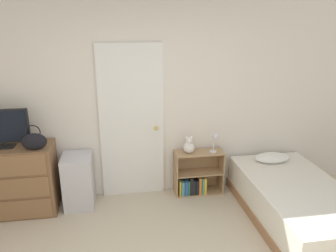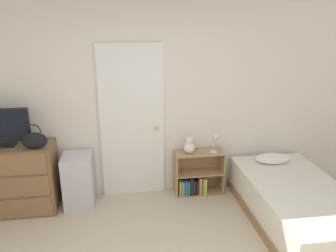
% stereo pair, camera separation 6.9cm
% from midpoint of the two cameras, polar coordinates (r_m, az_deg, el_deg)
% --- Properties ---
extents(wall_back, '(10.00, 0.06, 2.55)m').
position_cam_midpoint_polar(wall_back, '(4.29, -6.40, 3.94)').
color(wall_back, silver).
rests_on(wall_back, ground_plane).
extents(door_closed, '(0.83, 0.09, 2.05)m').
position_cam_midpoint_polar(door_closed, '(4.31, -6.78, 0.52)').
color(door_closed, white).
rests_on(door_closed, ground_plane).
extents(dresser, '(1.00, 0.47, 0.88)m').
position_cam_midpoint_polar(dresser, '(4.51, -25.70, -8.48)').
color(dresser, brown).
rests_on(dresser, ground_plane).
extents(tv, '(0.61, 0.16, 0.47)m').
position_cam_midpoint_polar(tv, '(4.28, -27.38, -0.28)').
color(tv, black).
rests_on(tv, dresser).
extents(handbag, '(0.29, 0.12, 0.30)m').
position_cam_midpoint_polar(handbag, '(4.09, -22.74, -2.44)').
color(handbag, black).
rests_on(handbag, dresser).
extents(storage_bin, '(0.37, 0.41, 0.69)m').
position_cam_midpoint_polar(storage_bin, '(4.41, -15.77, -9.18)').
color(storage_bin, silver).
rests_on(storage_bin, ground_plane).
extents(bookshelf, '(0.66, 0.26, 0.61)m').
position_cam_midpoint_polar(bookshelf, '(4.61, 4.39, -8.90)').
color(bookshelf, tan).
rests_on(bookshelf, ground_plane).
extents(teddy_bear, '(0.15, 0.15, 0.23)m').
position_cam_midpoint_polar(teddy_bear, '(4.39, 3.20, -3.48)').
color(teddy_bear, silver).
rests_on(teddy_bear, bookshelf).
extents(desk_lamp, '(0.11, 0.10, 0.27)m').
position_cam_midpoint_polar(desk_lamp, '(4.40, 7.72, -2.24)').
color(desk_lamp, silver).
rests_on(desk_lamp, bookshelf).
extents(bed, '(1.06, 1.96, 0.58)m').
position_cam_midpoint_polar(bed, '(4.29, 21.01, -12.33)').
color(bed, '#996B47').
rests_on(bed, ground_plane).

